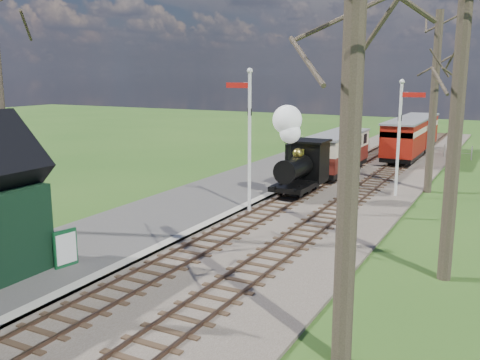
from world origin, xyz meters
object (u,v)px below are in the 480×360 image
at_px(coach, 337,151).
at_px(locomotive, 299,156).
at_px(red_carriage_a, 404,140).
at_px(red_carriage_b, 418,132).
at_px(semaphore_far, 401,130).
at_px(sign_board, 66,248).
at_px(semaphore_near, 248,130).

bearing_deg(coach, locomotive, -90.11).
height_order(red_carriage_a, red_carriage_b, same).
xyz_separation_m(semaphore_far, sign_board, (-6.90, -14.84, -2.57)).
height_order(semaphore_near, semaphore_far, semaphore_near).
bearing_deg(semaphore_near, locomotive, 79.42).
xyz_separation_m(locomotive, sign_board, (-2.52, -12.89, -1.25)).
distance_m(red_carriage_b, sign_board, 31.21).
height_order(semaphore_near, coach, semaphore_near).
bearing_deg(red_carriage_a, locomotive, -101.91).
height_order(semaphore_far, locomotive, semaphore_far).
distance_m(coach, red_carriage_a, 6.83).
distance_m(semaphore_near, sign_board, 9.45).
xyz_separation_m(semaphore_near, red_carriage_a, (3.37, 16.44, -2.05)).
xyz_separation_m(locomotive, red_carriage_a, (2.61, 12.38, -0.45)).
bearing_deg(sign_board, semaphore_far, 65.05).
relative_size(semaphore_far, red_carriage_a, 1.06).
bearing_deg(red_carriage_b, coach, -102.41).
height_order(red_carriage_b, sign_board, red_carriage_b).
bearing_deg(semaphore_far, semaphore_near, -130.60).
distance_m(semaphore_far, red_carriage_a, 10.73).
bearing_deg(locomotive, semaphore_far, 23.92).
relative_size(semaphore_near, red_carriage_b, 1.15).
distance_m(locomotive, red_carriage_b, 18.08).
xyz_separation_m(red_carriage_b, sign_board, (-5.13, -30.77, -0.79)).
distance_m(semaphore_near, locomotive, 4.42).
xyz_separation_m(semaphore_near, sign_board, (-1.76, -8.84, -2.85)).
xyz_separation_m(semaphore_near, semaphore_far, (5.14, 6.00, -0.27)).
height_order(locomotive, coach, locomotive).
bearing_deg(semaphore_far, locomotive, -156.08).
height_order(semaphore_near, locomotive, semaphore_near).
height_order(coach, red_carriage_a, red_carriage_a).
distance_m(semaphore_near, red_carriage_b, 22.29).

